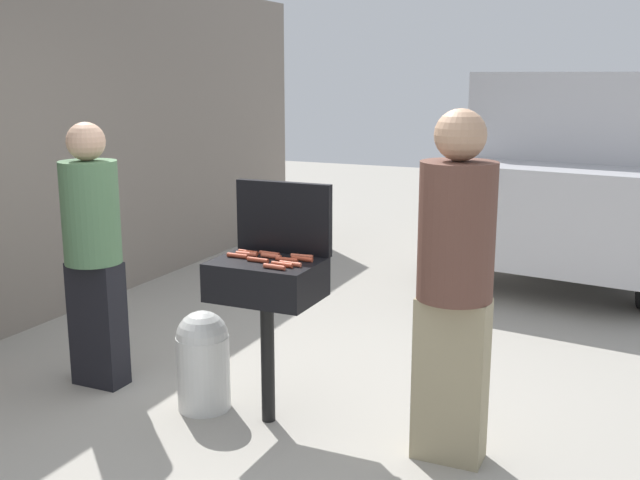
{
  "coord_description": "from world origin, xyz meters",
  "views": [
    {
      "loc": [
        1.97,
        -3.79,
        2.0
      ],
      "look_at": [
        0.11,
        0.31,
        1.0
      ],
      "focal_mm": 42.06,
      "sensor_mm": 36.0,
      "label": 1
    }
  ],
  "objects_px": {
    "hot_dog_4": "(290,264)",
    "hot_dog_10": "(248,252)",
    "hot_dog_0": "(270,254)",
    "hot_dog_1": "(274,267)",
    "hot_dog_6": "(287,260)",
    "hot_dog_2": "(271,256)",
    "hot_dog_3": "(302,259)",
    "bbq_grill": "(267,286)",
    "person_left": "(93,246)",
    "hot_dog_5": "(282,265)",
    "parked_minivan": "(594,168)",
    "hot_dog_11": "(237,256)",
    "person_right": "(455,277)",
    "hot_dog_9": "(246,254)",
    "propane_tank": "(203,358)",
    "hot_dog_7": "(302,256)",
    "hot_dog_8": "(258,260)"
  },
  "relations": [
    {
      "from": "parked_minivan",
      "to": "hot_dog_3",
      "type": "bearing_deg",
      "value": 84.25
    },
    {
      "from": "hot_dog_1",
      "to": "hot_dog_5",
      "type": "xyz_separation_m",
      "value": [
        0.01,
        0.06,
        0.0
      ]
    },
    {
      "from": "hot_dog_5",
      "to": "hot_dog_10",
      "type": "distance_m",
      "value": 0.36
    },
    {
      "from": "hot_dog_2",
      "to": "bbq_grill",
      "type": "bearing_deg",
      "value": -89.77
    },
    {
      "from": "hot_dog_10",
      "to": "hot_dog_9",
      "type": "bearing_deg",
      "value": -74.42
    },
    {
      "from": "hot_dog_2",
      "to": "hot_dog_4",
      "type": "bearing_deg",
      "value": -32.38
    },
    {
      "from": "hot_dog_1",
      "to": "propane_tank",
      "type": "xyz_separation_m",
      "value": [
        -0.57,
        0.13,
        -0.66
      ]
    },
    {
      "from": "hot_dog_0",
      "to": "person_right",
      "type": "relative_size",
      "value": 0.07
    },
    {
      "from": "hot_dog_1",
      "to": "hot_dog_6",
      "type": "distance_m",
      "value": 0.17
    },
    {
      "from": "hot_dog_3",
      "to": "hot_dog_6",
      "type": "bearing_deg",
      "value": -142.33
    },
    {
      "from": "person_left",
      "to": "parked_minivan",
      "type": "height_order",
      "value": "parked_minivan"
    },
    {
      "from": "person_left",
      "to": "hot_dog_1",
      "type": "bearing_deg",
      "value": -10.16
    },
    {
      "from": "bbq_grill",
      "to": "hot_dog_1",
      "type": "distance_m",
      "value": 0.25
    },
    {
      "from": "hot_dog_8",
      "to": "person_right",
      "type": "relative_size",
      "value": 0.07
    },
    {
      "from": "hot_dog_2",
      "to": "hot_dog_6",
      "type": "relative_size",
      "value": 1.0
    },
    {
      "from": "hot_dog_0",
      "to": "person_right",
      "type": "bearing_deg",
      "value": -5.07
    },
    {
      "from": "hot_dog_8",
      "to": "hot_dog_10",
      "type": "xyz_separation_m",
      "value": [
        -0.14,
        0.14,
        0.0
      ]
    },
    {
      "from": "bbq_grill",
      "to": "parked_minivan",
      "type": "relative_size",
      "value": 0.21
    },
    {
      "from": "hot_dog_0",
      "to": "hot_dog_9",
      "type": "distance_m",
      "value": 0.13
    },
    {
      "from": "hot_dog_3",
      "to": "hot_dog_11",
      "type": "relative_size",
      "value": 1.0
    },
    {
      "from": "hot_dog_0",
      "to": "hot_dog_9",
      "type": "bearing_deg",
      "value": -153.89
    },
    {
      "from": "bbq_grill",
      "to": "hot_dog_10",
      "type": "relative_size",
      "value": 7.47
    },
    {
      "from": "hot_dog_2",
      "to": "hot_dog_3",
      "type": "xyz_separation_m",
      "value": [
        0.19,
        0.01,
        0.0
      ]
    },
    {
      "from": "person_right",
      "to": "propane_tank",
      "type": "bearing_deg",
      "value": -4.96
    },
    {
      "from": "hot_dog_8",
      "to": "hot_dog_10",
      "type": "distance_m",
      "value": 0.2
    },
    {
      "from": "hot_dog_3",
      "to": "hot_dog_4",
      "type": "distance_m",
      "value": 0.13
    },
    {
      "from": "hot_dog_0",
      "to": "hot_dog_3",
      "type": "distance_m",
      "value": 0.23
    },
    {
      "from": "hot_dog_10",
      "to": "person_right",
      "type": "xyz_separation_m",
      "value": [
        1.25,
        -0.08,
        0.01
      ]
    },
    {
      "from": "hot_dog_3",
      "to": "hot_dog_9",
      "type": "distance_m",
      "value": 0.35
    },
    {
      "from": "hot_dog_1",
      "to": "hot_dog_7",
      "type": "height_order",
      "value": "same"
    },
    {
      "from": "hot_dog_0",
      "to": "parked_minivan",
      "type": "bearing_deg",
      "value": 73.8
    },
    {
      "from": "hot_dog_5",
      "to": "person_right",
      "type": "xyz_separation_m",
      "value": [
        0.93,
        0.09,
        0.01
      ]
    },
    {
      "from": "hot_dog_1",
      "to": "hot_dog_7",
      "type": "bearing_deg",
      "value": 83.28
    },
    {
      "from": "hot_dog_5",
      "to": "hot_dog_7",
      "type": "bearing_deg",
      "value": 85.29
    },
    {
      "from": "hot_dog_10",
      "to": "parked_minivan",
      "type": "relative_size",
      "value": 0.03
    },
    {
      "from": "hot_dog_7",
      "to": "hot_dog_11",
      "type": "distance_m",
      "value": 0.37
    },
    {
      "from": "hot_dog_0",
      "to": "hot_dog_11",
      "type": "height_order",
      "value": "same"
    },
    {
      "from": "hot_dog_3",
      "to": "person_left",
      "type": "distance_m",
      "value": 1.45
    },
    {
      "from": "bbq_grill",
      "to": "person_left",
      "type": "bearing_deg",
      "value": 178.95
    },
    {
      "from": "hot_dog_1",
      "to": "hot_dog_6",
      "type": "height_order",
      "value": "same"
    },
    {
      "from": "hot_dog_10",
      "to": "hot_dog_0",
      "type": "bearing_deg",
      "value": 8.22
    },
    {
      "from": "hot_dog_0",
      "to": "person_left",
      "type": "xyz_separation_m",
      "value": [
        -1.23,
        -0.09,
        -0.05
      ]
    },
    {
      "from": "hot_dog_6",
      "to": "propane_tank",
      "type": "bearing_deg",
      "value": -176.29
    },
    {
      "from": "hot_dog_4",
      "to": "person_left",
      "type": "height_order",
      "value": "person_left"
    },
    {
      "from": "hot_dog_4",
      "to": "parked_minivan",
      "type": "distance_m",
      "value": 5.03
    },
    {
      "from": "hot_dog_6",
      "to": "person_right",
      "type": "height_order",
      "value": "person_right"
    },
    {
      "from": "bbq_grill",
      "to": "hot_dog_6",
      "type": "xyz_separation_m",
      "value": [
        0.12,
        0.02,
        0.16
      ]
    },
    {
      "from": "hot_dog_2",
      "to": "hot_dog_5",
      "type": "distance_m",
      "value": 0.2
    },
    {
      "from": "hot_dog_4",
      "to": "hot_dog_10",
      "type": "xyz_separation_m",
      "value": [
        -0.35,
        0.14,
        0.0
      ]
    },
    {
      "from": "hot_dog_4",
      "to": "hot_dog_6",
      "type": "distance_m",
      "value": 0.09
    }
  ]
}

